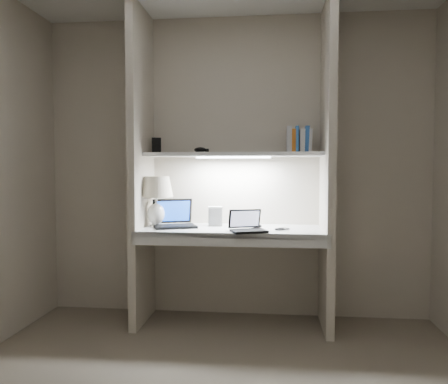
# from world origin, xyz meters

# --- Properties ---
(back_wall) EXTENTS (3.20, 0.01, 2.50)m
(back_wall) POSITION_xyz_m (0.00, 1.50, 1.25)
(back_wall) COLOR beige
(back_wall) RESTS_ON floor
(alcove_panel_left) EXTENTS (0.06, 0.55, 2.50)m
(alcove_panel_left) POSITION_xyz_m (-0.73, 1.23, 1.25)
(alcove_panel_left) COLOR beige
(alcove_panel_left) RESTS_ON floor
(alcove_panel_right) EXTENTS (0.06, 0.55, 2.50)m
(alcove_panel_right) POSITION_xyz_m (0.73, 1.23, 1.25)
(alcove_panel_right) COLOR beige
(alcove_panel_right) RESTS_ON floor
(desk) EXTENTS (1.40, 0.55, 0.04)m
(desk) POSITION_xyz_m (0.00, 1.23, 0.75)
(desk) COLOR white
(desk) RESTS_ON alcove_panel_left
(desk_apron) EXTENTS (1.46, 0.03, 0.10)m
(desk_apron) POSITION_xyz_m (0.00, 0.96, 0.72)
(desk_apron) COLOR silver
(desk_apron) RESTS_ON desk
(shelf) EXTENTS (1.40, 0.36, 0.03)m
(shelf) POSITION_xyz_m (0.00, 1.32, 1.35)
(shelf) COLOR silver
(shelf) RESTS_ON back_wall
(strip_light) EXTENTS (0.60, 0.04, 0.02)m
(strip_light) POSITION_xyz_m (0.00, 1.32, 1.33)
(strip_light) COLOR white
(strip_light) RESTS_ON shelf
(table_lamp) EXTENTS (0.28, 0.28, 0.41)m
(table_lamp) POSITION_xyz_m (-0.62, 1.26, 1.04)
(table_lamp) COLOR white
(table_lamp) RESTS_ON desk
(laptop_main) EXTENTS (0.41, 0.38, 0.22)m
(laptop_main) POSITION_xyz_m (-0.47, 1.25, 0.82)
(laptop_main) COLOR black
(laptop_main) RESTS_ON desk
(laptop_netbook) EXTENTS (0.31, 0.29, 0.16)m
(laptop_netbook) POSITION_xyz_m (0.13, 1.05, 0.81)
(laptop_netbook) COLOR black
(laptop_netbook) RESTS_ON desk
(speaker) EXTENTS (0.12, 0.10, 0.16)m
(speaker) POSITION_xyz_m (-0.15, 1.34, 0.85)
(speaker) COLOR silver
(speaker) RESTS_ON desk
(mouse) EXTENTS (0.09, 0.05, 0.03)m
(mouse) POSITION_xyz_m (0.19, 1.25, 0.79)
(mouse) COLOR black
(mouse) RESTS_ON desk
(cable_coil) EXTENTS (0.10, 0.10, 0.01)m
(cable_coil) POSITION_xyz_m (0.40, 1.18, 0.78)
(cable_coil) COLOR black
(cable_coil) RESTS_ON desk
(sticky_note) EXTENTS (0.09, 0.09, 0.00)m
(sticky_note) POSITION_xyz_m (-0.37, 1.28, 0.77)
(sticky_note) COLOR #FFFA35
(sticky_note) RESTS_ON desk
(book_row) EXTENTS (0.20, 0.14, 0.21)m
(book_row) POSITION_xyz_m (0.52, 1.37, 1.46)
(book_row) COLOR silver
(book_row) RESTS_ON shelf
(shelf_box) EXTENTS (0.09, 0.07, 0.13)m
(shelf_box) POSITION_xyz_m (-0.64, 1.35, 1.43)
(shelf_box) COLOR black
(shelf_box) RESTS_ON shelf
(shelf_gadget) EXTENTS (0.12, 0.10, 0.04)m
(shelf_gadget) POSITION_xyz_m (-0.27, 1.31, 1.39)
(shelf_gadget) COLOR black
(shelf_gadget) RESTS_ON shelf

